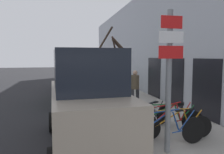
% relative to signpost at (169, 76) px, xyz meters
% --- Properties ---
extents(ground_plane, '(80.00, 80.00, 0.00)m').
position_rel_signpost_xyz_m(ground_plane, '(-1.57, 6.86, -1.95)').
color(ground_plane, black).
extents(sidewalk_curb, '(3.20, 32.00, 0.15)m').
position_rel_signpost_xyz_m(sidewalk_curb, '(1.03, 9.66, -1.87)').
color(sidewalk_curb, '#ADA89E').
rests_on(sidewalk_curb, ground).
extents(building_facade, '(0.23, 32.00, 6.50)m').
position_rel_signpost_xyz_m(building_facade, '(2.78, 9.57, 1.28)').
color(building_facade, '#B2B7C1').
rests_on(building_facade, ground).
extents(signpost, '(0.60, 0.15, 3.30)m').
position_rel_signpost_xyz_m(signpost, '(0.00, 0.00, 0.00)').
color(signpost, gray).
rests_on(signpost, sidewalk_curb).
extents(bicycle_0, '(2.51, 0.44, 0.95)m').
position_rel_signpost_xyz_m(bicycle_0, '(-0.01, 0.24, -1.39)').
color(bicycle_0, black).
rests_on(bicycle_0, sidewalk_curb).
extents(bicycle_1, '(2.08, 0.44, 0.85)m').
position_rel_signpost_xyz_m(bicycle_1, '(0.61, 0.71, -1.43)').
color(bicycle_1, black).
rests_on(bicycle_1, sidewalk_curb).
extents(bicycle_2, '(2.21, 0.71, 0.92)m').
position_rel_signpost_xyz_m(bicycle_2, '(0.64, 1.10, -1.41)').
color(bicycle_2, black).
rests_on(bicycle_2, sidewalk_curb).
extents(bicycle_3, '(2.22, 0.61, 0.86)m').
position_rel_signpost_xyz_m(bicycle_3, '(0.64, 1.33, -1.43)').
color(bicycle_3, black).
rests_on(bicycle_3, sidewalk_curb).
extents(bicycle_4, '(1.92, 1.17, 0.85)m').
position_rel_signpost_xyz_m(bicycle_4, '(0.16, 1.59, -1.43)').
color(bicycle_4, black).
rests_on(bicycle_4, sidewalk_curb).
extents(parked_car_0, '(2.08, 4.61, 2.58)m').
position_rel_signpost_xyz_m(parked_car_0, '(-1.80, 1.07, -0.79)').
color(parked_car_0, gray).
rests_on(parked_car_0, ground).
extents(parked_car_1, '(2.11, 4.30, 2.38)m').
position_rel_signpost_xyz_m(parked_car_1, '(-1.64, 7.06, -0.86)').
color(parked_car_1, '#144728').
rests_on(parked_car_1, ground).
extents(parked_car_2, '(2.33, 4.69, 2.41)m').
position_rel_signpost_xyz_m(parked_car_2, '(-1.74, 12.44, -0.86)').
color(parked_car_2, silver).
rests_on(parked_car_2, ground).
extents(pedestrian_near, '(0.42, 0.36, 1.63)m').
position_rel_signpost_xyz_m(pedestrian_near, '(0.82, 4.74, -0.85)').
color(pedestrian_near, '#333338').
rests_on(pedestrian_near, sidewalk_curb).
extents(pedestrian_far, '(0.46, 0.39, 1.74)m').
position_rel_signpost_xyz_m(pedestrian_far, '(1.72, 9.52, -0.79)').
color(pedestrian_far, '#333338').
rests_on(pedestrian_far, sidewalk_curb).
extents(street_tree, '(1.36, 1.44, 3.60)m').
position_rel_signpost_xyz_m(street_tree, '(-0.15, 5.11, -0.20)').
color(street_tree, '#3D2D23').
rests_on(street_tree, sidewalk_curb).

